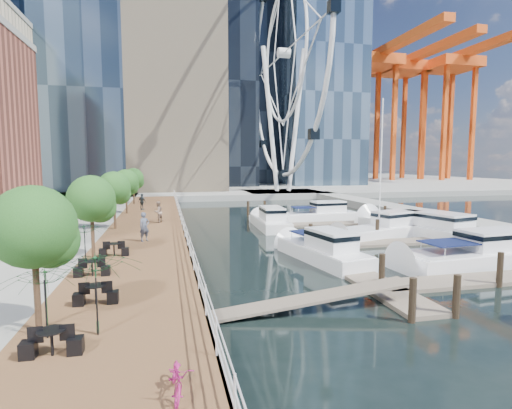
{
  "coord_description": "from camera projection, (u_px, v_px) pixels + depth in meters",
  "views": [
    {
      "loc": [
        -7.36,
        -19.44,
        6.28
      ],
      "look_at": [
        -0.45,
        11.03,
        3.0
      ],
      "focal_mm": 28.0,
      "sensor_mm": 36.0,
      "label": 1
    }
  ],
  "objects": [
    {
      "name": "street_trees",
      "position": [
        114.0,
        188.0,
        31.76
      ],
      "size": [
        2.6,
        42.6,
        4.6
      ],
      "color": "#3F2B1C",
      "rests_on": "ground"
    },
    {
      "name": "pedestrian_near",
      "position": [
        144.0,
        227.0,
        26.8
      ],
      "size": [
        0.86,
        0.78,
        1.97
      ],
      "primitive_type": "imported",
      "rotation": [
        0.0,
        0.0,
        0.56
      ],
      "color": "#464C5E",
      "rests_on": "boardwalk"
    },
    {
      "name": "cafe_tables",
      "position": [
        94.0,
        280.0,
        16.76
      ],
      "size": [
        2.5,
        13.7,
        0.74
      ],
      "color": "black",
      "rests_on": "ground"
    },
    {
      "name": "floating_docks",
      "position": [
        359.0,
        234.0,
        32.51
      ],
      "size": [
        16.0,
        34.0,
        2.6
      ],
      "color": "#6D6051",
      "rests_on": "ground"
    },
    {
      "name": "seawall",
      "position": [
        183.0,
        230.0,
        34.31
      ],
      "size": [
        0.25,
        60.0,
        1.0
      ],
      "primitive_type": "cube",
      "color": "#595954",
      "rests_on": "ground"
    },
    {
      "name": "land_far",
      "position": [
        191.0,
        182.0,
        120.01
      ],
      "size": [
        200.0,
        114.0,
        1.0
      ],
      "primitive_type": "cube",
      "color": "gray",
      "rests_on": "ground"
    },
    {
      "name": "railing",
      "position": [
        182.0,
        218.0,
        34.18
      ],
      "size": [
        0.1,
        60.0,
        1.05
      ],
      "primitive_type": null,
      "color": "white",
      "rests_on": "boardwalk"
    },
    {
      "name": "pedestrian_far",
      "position": [
        142.0,
        202.0,
        44.96
      ],
      "size": [
        1.09,
        1.03,
        1.82
      ],
      "primitive_type": "imported",
      "rotation": [
        0.0,
        0.0,
        2.43
      ],
      "color": "#333C40",
      "rests_on": "boardwalk"
    },
    {
      "name": "port_cranes",
      "position": [
        406.0,
        119.0,
        126.72
      ],
      "size": [
        40.0,
        52.0,
        38.0
      ],
      "color": "#D84C14",
      "rests_on": "ground"
    },
    {
      "name": "bicycle",
      "position": [
        178.0,
        377.0,
        9.07
      ],
      "size": [
        0.59,
        1.59,
        0.83
      ],
      "primitive_type": "imported",
      "rotation": [
        0.0,
        0.0,
        0.03
      ],
      "color": "#961559",
      "rests_on": "boardwalk"
    },
    {
      "name": "yacht_foreground",
      "position": [
        478.0,
        265.0,
        24.6
      ],
      "size": [
        11.57,
        4.01,
        2.15
      ],
      "primitive_type": null,
      "rotation": [
        0.0,
        0.0,
        1.66
      ],
      "color": "white",
      "rests_on": "ground"
    },
    {
      "name": "pedestrian_mid",
      "position": [
        158.0,
        212.0,
        35.27
      ],
      "size": [
        1.14,
        1.16,
        1.88
      ],
      "primitive_type": "imported",
      "rotation": [
        0.0,
        0.0,
        -2.3
      ],
      "color": "gray",
      "rests_on": "boardwalk"
    },
    {
      "name": "breakwater",
      "position": [
        415.0,
        214.0,
        44.88
      ],
      "size": [
        4.0,
        60.0,
        1.0
      ],
      "primitive_type": "cube",
      "color": "gray",
      "rests_on": "ground"
    },
    {
      "name": "boardwalk",
      "position": [
        147.0,
        231.0,
        33.65
      ],
      "size": [
        6.0,
        60.0,
        1.0
      ],
      "primitive_type": "cube",
      "color": "brown",
      "rests_on": "ground"
    },
    {
      "name": "ground",
      "position": [
        310.0,
        282.0,
        21.13
      ],
      "size": [
        520.0,
        520.0,
        0.0
      ],
      "primitive_type": "plane",
      "color": "black",
      "rests_on": "ground"
    },
    {
      "name": "pier",
      "position": [
        283.0,
        194.0,
        74.59
      ],
      "size": [
        14.0,
        12.0,
        1.0
      ],
      "primitive_type": "cube",
      "color": "gray",
      "rests_on": "ground"
    },
    {
      "name": "ferris_wheel",
      "position": [
        284.0,
        53.0,
        71.94
      ],
      "size": [
        5.8,
        45.6,
        47.8
      ],
      "color": "white",
      "rests_on": "ground"
    },
    {
      "name": "moored_yachts",
      "position": [
        379.0,
        238.0,
        33.53
      ],
      "size": [
        17.62,
        32.53,
        11.5
      ],
      "color": "white",
      "rests_on": "ground"
    },
    {
      "name": "cafe_seating",
      "position": [
        80.0,
        277.0,
        14.38
      ],
      "size": [
        5.04,
        12.22,
        2.57
      ],
      "color": "#0F3A1C",
      "rests_on": "ground"
    }
  ]
}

